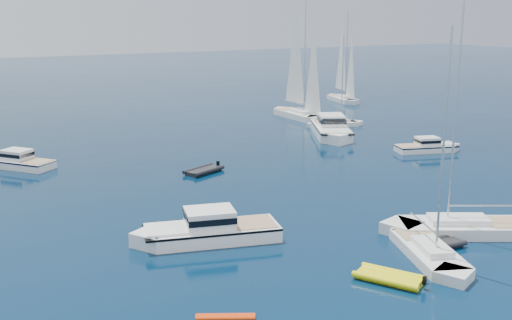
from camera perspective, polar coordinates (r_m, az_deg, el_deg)
The scene contains 14 objects.
ground at distance 37.58m, azimuth 21.13°, elevation -10.65°, with size 400.00×400.00×0.00m, color #07274B.
motor_cruiser_centre at distance 41.49m, azimuth -4.55°, elevation -7.44°, with size 3.24×10.60×2.78m, color white, non-canonical shape.
motor_cruiser_far_r at distance 69.86m, azimuth 15.58°, elevation 0.76°, with size 2.39×7.81×2.05m, color white, non-canonical shape.
motor_cruiser_far_l at distance 64.86m, azimuth -21.23°, elevation -0.62°, with size 2.66×8.69×2.28m, color white, non-canonical shape.
motor_cruiser_distant at distance 76.29m, azimuth 6.96°, elevation 2.21°, with size 3.90×12.73×3.34m, color white, non-canonical shape.
sailboat_fore at distance 40.16m, azimuth 15.61°, elevation -8.64°, with size 2.59×9.95×14.63m, color white, non-canonical shape.
sailboat_mid_r at distance 44.98m, azimuth 18.66°, elevation -6.44°, with size 3.19×12.27×18.04m, color white, non-canonical shape.
sailboat_centre at distance 83.07m, azimuth 7.31°, elevation 3.12°, with size 2.19×8.42×12.38m, color white, non-canonical shape.
sailboat_sails_r at distance 89.21m, azimuth 3.98°, elevation 3.91°, with size 3.29×12.67×18.62m, color white, non-canonical shape.
sailboat_sails_far at distance 106.75m, azimuth 7.98°, elevation 5.39°, with size 2.71×10.43×15.34m, color white, non-canonical shape.
tender_yellow at distance 36.32m, azimuth 12.16°, elevation -10.85°, with size 2.16×4.00×0.95m, color yellow, non-canonical shape.
tender_grey_near at distance 41.97m, azimuth 16.48°, elevation -7.72°, with size 1.92×3.47×0.95m, color black, non-canonical shape.
tender_grey_far at distance 58.61m, azimuth -4.84°, elevation -1.18°, with size 2.21×4.10×0.95m, color black, non-canonical shape.
kayak_orange at distance 31.73m, azimuth -2.83°, elevation -14.30°, with size 0.56×2.97×0.30m, color #EC3A0B, non-canonical shape.
Camera 1 is at (-27.27, -21.21, 14.78)m, focal length 43.38 mm.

